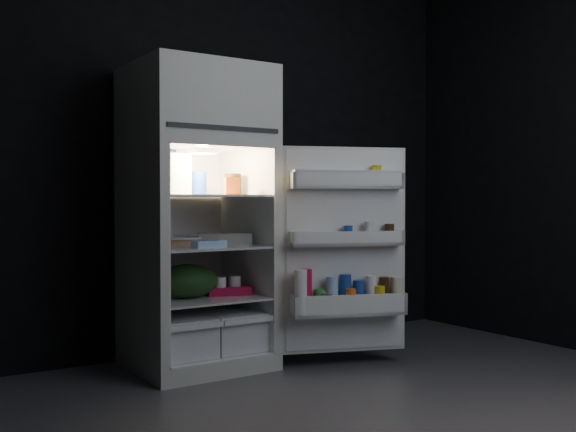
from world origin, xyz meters
TOP-DOWN VIEW (x-y plane):
  - floor at (0.00, 0.00)m, footprint 4.00×3.40m
  - wall_back at (0.00, 1.70)m, footprint 4.00×0.00m
  - refrigerator at (-0.29, 1.32)m, footprint 0.76×0.71m
  - fridge_door at (0.45, 0.81)m, footprint 0.74×0.43m
  - milk_jug at (-0.42, 1.35)m, footprint 0.20×0.20m
  - mayo_jar at (-0.24, 1.38)m, footprint 0.12×0.12m
  - jam_jar at (-0.05, 1.29)m, footprint 0.11×0.11m
  - amber_bottle at (-0.56, 1.39)m, footprint 0.08×0.08m
  - small_carton at (-0.13, 1.14)m, footprint 0.10×0.08m
  - egg_carton at (-0.13, 1.24)m, footprint 0.34×0.24m
  - pie at (-0.36, 1.37)m, footprint 0.34×0.34m
  - flat_package at (-0.31, 1.09)m, footprint 0.19×0.10m
  - wrapped_pkg at (-0.08, 1.46)m, footprint 0.15×0.13m
  - produce_bag at (-0.37, 1.26)m, footprint 0.37×0.31m
  - yogurt_tray at (-0.11, 1.23)m, footprint 0.29×0.22m
  - small_can_red at (-0.11, 1.48)m, footprint 0.08×0.08m
  - small_can_silver at (-0.07, 1.41)m, footprint 0.08×0.08m

SIDE VIEW (x-z plane):
  - floor at x=0.00m, z-range 0.00..0.00m
  - yogurt_tray at x=-0.11m, z-range 0.43..0.48m
  - small_can_red at x=-0.11m, z-range 0.43..0.52m
  - small_can_silver at x=-0.07m, z-range 0.43..0.52m
  - produce_bag at x=-0.37m, z-range 0.43..0.62m
  - fridge_door at x=0.45m, z-range 0.06..1.28m
  - pie at x=-0.36m, z-range 0.73..0.77m
  - flat_package at x=-0.31m, z-range 0.73..0.77m
  - wrapped_pkg at x=-0.08m, z-range 0.73..0.78m
  - egg_carton at x=-0.13m, z-range 0.73..0.80m
  - refrigerator at x=-0.29m, z-range 0.07..1.85m
  - small_carton at x=-0.13m, z-range 1.03..1.13m
  - jam_jar at x=-0.05m, z-range 1.03..1.16m
  - mayo_jar at x=-0.24m, z-range 1.03..1.17m
  - amber_bottle at x=-0.56m, z-range 1.03..1.25m
  - milk_jug at x=-0.42m, z-range 1.03..1.27m
  - wall_back at x=0.00m, z-range 0.00..2.70m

